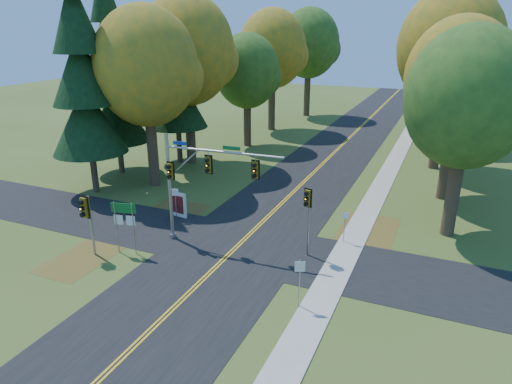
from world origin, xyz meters
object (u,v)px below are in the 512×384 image
at_px(route_sign_cluster, 124,217).
at_px(traffic_mast, 196,176).
at_px(east_signal_pole, 308,205).
at_px(info_kiosk, 179,205).

bearing_deg(route_sign_cluster, traffic_mast, 28.50).
relative_size(east_signal_pole, route_sign_cluster, 1.31).
height_order(traffic_mast, route_sign_cluster, traffic_mast).
bearing_deg(east_signal_pole, route_sign_cluster, -147.81).
distance_m(traffic_mast, east_signal_pole, 6.71).
bearing_deg(east_signal_pole, info_kiosk, 179.41).
distance_m(east_signal_pole, info_kiosk, 10.33).
distance_m(east_signal_pole, route_sign_cluster, 10.43).
xyz_separation_m(traffic_mast, info_kiosk, (-3.30, 3.00, -3.40)).
height_order(traffic_mast, east_signal_pole, traffic_mast).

